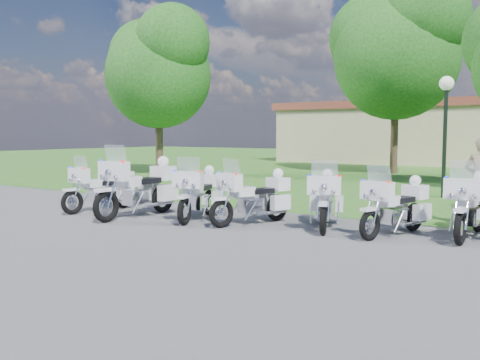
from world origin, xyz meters
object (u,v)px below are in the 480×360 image
Objects in this scene: motorcycle_3 at (255,196)px; motorcycle_0 at (103,187)px; motorcycle_1 at (140,186)px; motorcycle_5 at (397,205)px; motorcycle_2 at (199,193)px; lamp_post at (446,105)px; motorcycle_6 at (472,205)px; motorcycle_4 at (326,199)px.

motorcycle_0 is at bearing 25.47° from motorcycle_3.
motorcycle_1 reaches higher than motorcycle_0.
motorcycle_1 is 1.26× the size of motorcycle_5.
motorcycle_3 is 1.03× the size of motorcycle_5.
lamp_post is (3.65, 7.45, 2.23)m from motorcycle_2.
motorcycle_5 is 0.55× the size of lamp_post.
motorcycle_2 is 8.59m from lamp_post.
motorcycle_2 is 0.57× the size of lamp_post.
motorcycle_6 is (7.11, 1.76, -0.10)m from motorcycle_1.
motorcycle_1 reaches higher than motorcycle_5.
motorcycle_3 is 7.90m from lamp_post.
motorcycle_5 is (1.52, 0.01, -0.03)m from motorcycle_4.
motorcycle_4 reaches higher than motorcycle_3.
motorcycle_4 is at bearing 174.51° from motorcycle_2.
motorcycle_1 is 2.91m from motorcycle_3.
lamp_post reaches higher than motorcycle_1.
motorcycle_0 is at bearing -11.43° from motorcycle_2.
motorcycle_0 is at bearing 22.31° from motorcycle_5.
motorcycle_3 reaches higher than motorcycle_5.
motorcycle_0 is 4.37m from motorcycle_3.
motorcycle_4 is (2.91, 0.65, -0.01)m from motorcycle_2.
motorcycle_1 reaches higher than motorcycle_3.
motorcycle_1 is at bearing -179.67° from motorcycle_0.
motorcycle_3 is at bearing -107.25° from lamp_post.
motorcycle_0 is 8.77m from motorcycle_6.
motorcycle_6 is at bearing 174.42° from motorcycle_2.
lamp_post is (6.58, 7.79, 2.24)m from motorcycle_0.
lamp_post is at bearing -122.64° from motorcycle_1.
motorcycle_6 is (2.78, 0.61, 0.02)m from motorcycle_4.
motorcycle_4 is at bearing 15.03° from motorcycle_5.
motorcycle_6 reaches higher than motorcycle_3.
motorcycle_2 is 1.04× the size of motorcycle_5.
motorcycle_3 is (4.33, 0.56, 0.00)m from motorcycle_0.
motorcycle_2 is at bearing -116.09° from lamp_post.
motorcycle_2 is at bearing -10.06° from motorcycle_4.
motorcycle_3 is 4.42m from motorcycle_6.
motorcycle_0 is 5.93m from motorcycle_4.
motorcycle_0 is 1.03× the size of motorcycle_3.
motorcycle_5 is at bearing 170.43° from motorcycle_2.
motorcycle_2 is 5.83m from motorcycle_6.
motorcycle_3 is at bearing 13.38° from motorcycle_6.
motorcycle_4 is 7.19m from lamp_post.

